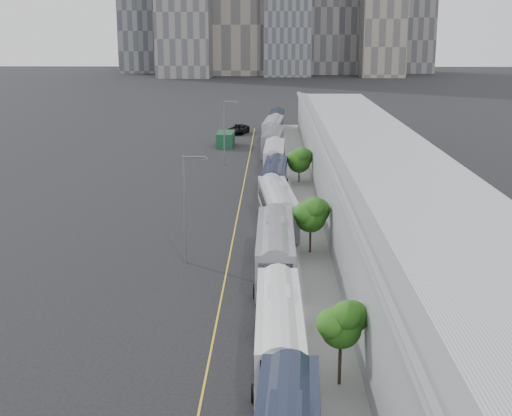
{
  "coord_description": "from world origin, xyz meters",
  "views": [
    {
      "loc": [
        2.1,
        -4.28,
        18.27
      ],
      "look_at": [
        0.61,
        57.68,
        3.0
      ],
      "focal_mm": 50.0,
      "sensor_mm": 36.0,
      "label": 1
    }
  ],
  "objects_px": {
    "bus_8": "(273,131)",
    "street_lamp_near": "(187,202)",
    "bus_6": "(274,159)",
    "street_lamp_far": "(225,129)",
    "bus_5": "(275,180)",
    "bus_2": "(279,336)",
    "bus_3": "(275,254)",
    "bus_4": "(277,210)",
    "bus_9": "(276,122)",
    "suv": "(238,129)",
    "shipping_container": "(226,139)",
    "bus_7": "(273,144)"
  },
  "relations": [
    {
      "from": "bus_2",
      "to": "suv",
      "type": "distance_m",
      "value": 94.63
    },
    {
      "from": "street_lamp_far",
      "to": "shipping_container",
      "type": "height_order",
      "value": "street_lamp_far"
    },
    {
      "from": "bus_3",
      "to": "street_lamp_far",
      "type": "distance_m",
      "value": 47.38
    },
    {
      "from": "suv",
      "to": "bus_9",
      "type": "bearing_deg",
      "value": 53.04
    },
    {
      "from": "bus_6",
      "to": "street_lamp_near",
      "type": "xyz_separation_m",
      "value": [
        -7.09,
        -39.96,
        3.51
      ]
    },
    {
      "from": "bus_5",
      "to": "shipping_container",
      "type": "height_order",
      "value": "bus_5"
    },
    {
      "from": "bus_3",
      "to": "bus_5",
      "type": "height_order",
      "value": "bus_3"
    },
    {
      "from": "bus_3",
      "to": "bus_6",
      "type": "xyz_separation_m",
      "value": [
        -0.03,
        42.91,
        -0.11
      ]
    },
    {
      "from": "bus_7",
      "to": "shipping_container",
      "type": "bearing_deg",
      "value": 137.59
    },
    {
      "from": "bus_3",
      "to": "suv",
      "type": "bearing_deg",
      "value": 94.87
    },
    {
      "from": "suv",
      "to": "bus_7",
      "type": "bearing_deg",
      "value": -58.77
    },
    {
      "from": "bus_6",
      "to": "street_lamp_far",
      "type": "bearing_deg",
      "value": 152.17
    },
    {
      "from": "bus_9",
      "to": "bus_4",
      "type": "bearing_deg",
      "value": -86.98
    },
    {
      "from": "bus_2",
      "to": "shipping_container",
      "type": "height_order",
      "value": "bus_2"
    },
    {
      "from": "bus_8",
      "to": "suv",
      "type": "height_order",
      "value": "bus_8"
    },
    {
      "from": "bus_8",
      "to": "street_lamp_near",
      "type": "bearing_deg",
      "value": -91.32
    },
    {
      "from": "street_lamp_far",
      "to": "bus_6",
      "type": "bearing_deg",
      "value": -29.21
    },
    {
      "from": "bus_6",
      "to": "suv",
      "type": "relative_size",
      "value": 2.1
    },
    {
      "from": "street_lamp_far",
      "to": "shipping_container",
      "type": "distance_m",
      "value": 18.37
    },
    {
      "from": "street_lamp_far",
      "to": "street_lamp_near",
      "type": "bearing_deg",
      "value": -90.3
    },
    {
      "from": "bus_9",
      "to": "street_lamp_near",
      "type": "relative_size",
      "value": 1.49
    },
    {
      "from": "bus_4",
      "to": "bus_7",
      "type": "distance_m",
      "value": 42.4
    },
    {
      "from": "bus_5",
      "to": "street_lamp_far",
      "type": "relative_size",
      "value": 1.4
    },
    {
      "from": "bus_9",
      "to": "bus_3",
      "type": "bearing_deg",
      "value": -87.11
    },
    {
      "from": "bus_7",
      "to": "suv",
      "type": "xyz_separation_m",
      "value": [
        -6.52,
        22.95,
        -0.82
      ]
    },
    {
      "from": "street_lamp_near",
      "to": "bus_7",
      "type": "bearing_deg",
      "value": 82.63
    },
    {
      "from": "bus_4",
      "to": "bus_9",
      "type": "bearing_deg",
      "value": 84.7
    },
    {
      "from": "bus_3",
      "to": "bus_6",
      "type": "bearing_deg",
      "value": 90.08
    },
    {
      "from": "bus_2",
      "to": "bus_9",
      "type": "bearing_deg",
      "value": 89.52
    },
    {
      "from": "shipping_container",
      "to": "suv",
      "type": "height_order",
      "value": "shipping_container"
    },
    {
      "from": "bus_6",
      "to": "street_lamp_near",
      "type": "relative_size",
      "value": 1.48
    },
    {
      "from": "street_lamp_far",
      "to": "bus_3",
      "type": "bearing_deg",
      "value": -81.62
    },
    {
      "from": "bus_3",
      "to": "bus_8",
      "type": "relative_size",
      "value": 1.0
    },
    {
      "from": "bus_2",
      "to": "street_lamp_far",
      "type": "bearing_deg",
      "value": 96.16
    },
    {
      "from": "bus_8",
      "to": "street_lamp_near",
      "type": "relative_size",
      "value": 1.57
    },
    {
      "from": "bus_8",
      "to": "bus_9",
      "type": "relative_size",
      "value": 1.06
    },
    {
      "from": "bus_9",
      "to": "suv",
      "type": "bearing_deg",
      "value": -139.21
    },
    {
      "from": "bus_3",
      "to": "shipping_container",
      "type": "bearing_deg",
      "value": 97.15
    },
    {
      "from": "bus_7",
      "to": "shipping_container",
      "type": "distance_m",
      "value": 11.33
    },
    {
      "from": "bus_7",
      "to": "bus_9",
      "type": "bearing_deg",
      "value": 92.44
    },
    {
      "from": "bus_5",
      "to": "street_lamp_far",
      "type": "bearing_deg",
      "value": 113.98
    },
    {
      "from": "bus_6",
      "to": "bus_9",
      "type": "bearing_deg",
      "value": 90.84
    },
    {
      "from": "bus_7",
      "to": "shipping_container",
      "type": "height_order",
      "value": "bus_7"
    },
    {
      "from": "bus_3",
      "to": "shipping_container",
      "type": "relative_size",
      "value": 2.18
    },
    {
      "from": "bus_9",
      "to": "suv",
      "type": "height_order",
      "value": "bus_9"
    },
    {
      "from": "bus_7",
      "to": "suv",
      "type": "bearing_deg",
      "value": 109.42
    },
    {
      "from": "bus_5",
      "to": "bus_6",
      "type": "height_order",
      "value": "bus_6"
    },
    {
      "from": "bus_7",
      "to": "bus_9",
      "type": "xyz_separation_m",
      "value": [
        0.56,
        28.42,
        -0.07
      ]
    },
    {
      "from": "bus_2",
      "to": "bus_3",
      "type": "height_order",
      "value": "bus_3"
    },
    {
      "from": "bus_5",
      "to": "bus_2",
      "type": "bearing_deg",
      "value": -87.26
    }
  ]
}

